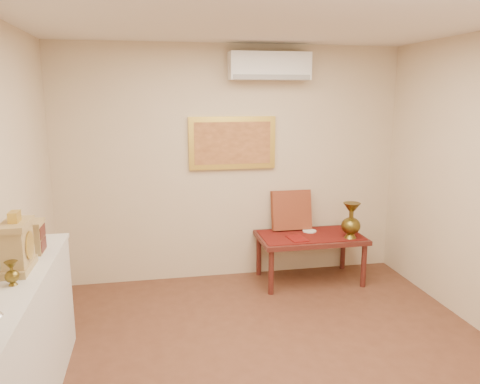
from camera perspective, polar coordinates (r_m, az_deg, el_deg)
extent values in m
plane|color=brown|center=(3.84, 5.44, -22.20)|extent=(4.50, 4.50, 0.00)
plane|color=silver|center=(3.23, 6.44, 21.65)|extent=(4.50, 4.50, 0.00)
cube|color=beige|center=(5.43, -0.98, 3.41)|extent=(4.00, 0.02, 2.70)
cube|color=maroon|center=(5.47, 8.57, -5.21)|extent=(1.14, 0.59, 0.01)
cylinder|color=white|center=(5.60, 8.47, -4.72)|extent=(0.16, 0.16, 0.01)
cube|color=#660E0D|center=(5.29, 7.01, -5.66)|extent=(0.21, 0.27, 0.01)
cube|color=maroon|center=(5.61, 6.27, -2.20)|extent=(0.47, 0.20, 0.48)
cube|color=silver|center=(3.58, -25.14, -17.15)|extent=(0.35, 2.00, 0.95)
cube|color=silver|center=(3.38, -25.87, -9.82)|extent=(0.37, 2.02, 0.03)
cube|color=tan|center=(3.52, -25.29, -8.26)|extent=(0.16, 0.36, 0.05)
cube|color=tan|center=(3.47, -25.51, -5.93)|extent=(0.14, 0.30, 0.25)
cylinder|color=beige|center=(3.45, -24.30, -5.91)|extent=(0.01, 0.17, 0.17)
cylinder|color=gold|center=(3.45, -24.22, -5.91)|extent=(0.01, 0.19, 0.19)
cube|color=tan|center=(3.43, -25.72, -3.62)|extent=(0.17, 0.34, 0.04)
cube|color=gold|center=(3.42, -25.81, -2.73)|extent=(0.06, 0.11, 0.07)
cube|color=tan|center=(3.83, -24.00, -5.21)|extent=(0.15, 0.20, 0.22)
cube|color=#521E18|center=(3.83, -22.81, -5.91)|extent=(0.01, 0.17, 0.09)
cube|color=#521E18|center=(3.80, -22.93, -4.47)|extent=(0.01, 0.17, 0.09)
cube|color=tan|center=(3.80, -24.15, -3.45)|extent=(0.16, 0.21, 0.02)
cube|color=#521E18|center=(5.48, 8.56, -5.50)|extent=(1.20, 0.70, 0.05)
cylinder|color=#521E18|center=(5.16, 3.81, -9.76)|extent=(0.06, 0.06, 0.50)
cylinder|color=#521E18|center=(5.52, 14.84, -8.67)|extent=(0.06, 0.06, 0.50)
cylinder|color=#521E18|center=(5.69, 2.31, -7.66)|extent=(0.06, 0.06, 0.50)
cylinder|color=#521E18|center=(6.01, 12.45, -6.83)|extent=(0.06, 0.06, 0.50)
cube|color=gold|center=(5.38, -0.94, 6.00)|extent=(1.00, 0.05, 0.60)
cube|color=#BF7842|center=(5.35, -0.89, 5.97)|extent=(0.88, 0.01, 0.48)
cube|color=silver|center=(5.34, 3.61, 15.07)|extent=(0.90, 0.24, 0.30)
cube|color=gray|center=(5.22, 3.93, 13.82)|extent=(0.86, 0.02, 0.05)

